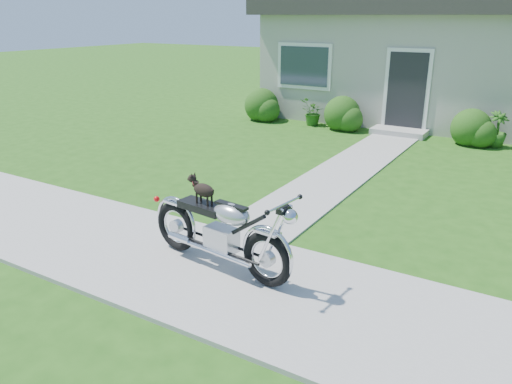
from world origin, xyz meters
The scene contains 8 objects.
ground centered at (0.00, 0.00, 0.00)m, with size 80.00×80.00×0.00m, color #235114.
sidewalk centered at (0.00, 0.00, 0.02)m, with size 24.00×2.20×0.04m, color #9E9B93.
walkway centered at (-1.50, 5.00, 0.01)m, with size 1.20×8.00×0.03m, color #9E9B93.
house centered at (0.00, 11.99, 2.16)m, with size 12.60×7.03×4.50m.
shrub_row centered at (-0.43, 8.50, 0.42)m, with size 10.75×1.02×1.02m.
potted_plant_left centered at (-3.99, 8.55, 0.37)m, with size 0.67×0.58×0.75m, color #255817.
potted_plant_right centered at (0.83, 8.55, 0.43)m, with size 0.48×0.48×0.85m, color #275A18.
motorcycle_with_dog centered at (-1.27, 0.10, 0.54)m, with size 2.22×0.63×1.12m.
Camera 1 is at (1.94, -4.41, 2.99)m, focal length 35.00 mm.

